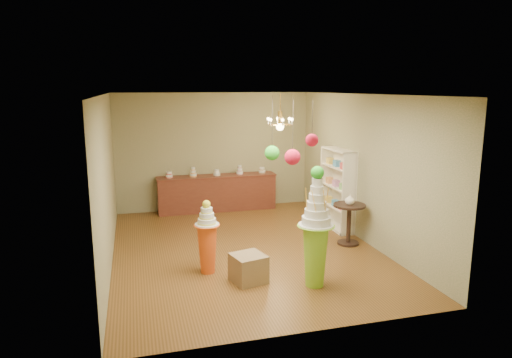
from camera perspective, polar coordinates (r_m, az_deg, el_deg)
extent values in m
plane|color=brown|center=(9.11, -1.44, -8.70)|extent=(6.50, 6.50, 0.00)
plane|color=silver|center=(8.55, -1.54, 10.53)|extent=(6.50, 6.50, 0.00)
cube|color=gray|center=(11.85, -5.22, 3.46)|extent=(5.00, 0.04, 3.00)
cube|color=gray|center=(5.69, 6.32, -5.35)|extent=(5.00, 0.04, 3.00)
cube|color=gray|center=(8.48, -18.13, -0.25)|extent=(0.04, 6.50, 3.00)
cube|color=gray|center=(9.60, 13.18, 1.32)|extent=(0.04, 6.50, 3.00)
cone|color=#82C12A|center=(7.40, 7.41, -9.53)|extent=(0.46, 0.46, 1.00)
cylinder|color=silver|center=(7.24, 7.51, -5.73)|extent=(0.63, 0.63, 0.03)
cylinder|color=silver|center=(7.22, 7.53, -5.15)|extent=(0.51, 0.51, 0.12)
cylinder|color=silver|center=(7.18, 7.55, -4.21)|extent=(0.42, 0.42, 0.12)
cylinder|color=silver|center=(7.15, 7.58, -3.27)|extent=(0.34, 0.34, 0.12)
cylinder|color=silver|center=(7.12, 7.60, -2.31)|extent=(0.28, 0.28, 0.12)
cylinder|color=silver|center=(7.09, 7.63, -1.35)|extent=(0.23, 0.23, 0.12)
cylinder|color=silver|center=(7.07, 7.65, -0.38)|extent=(0.19, 0.19, 0.12)
sphere|color=green|center=(7.04, 7.69, 0.80)|extent=(0.20, 0.20, 0.20)
cone|color=#DE5219|center=(7.92, -6.09, -8.69)|extent=(0.40, 0.40, 0.84)
cylinder|color=silver|center=(7.78, -6.16, -5.68)|extent=(0.47, 0.47, 0.03)
cylinder|color=silver|center=(7.76, -6.17, -5.24)|extent=(0.36, 0.36, 0.09)
cylinder|color=silver|center=(7.73, -6.18, -4.57)|extent=(0.28, 0.28, 0.09)
cylinder|color=silver|center=(7.71, -6.20, -3.90)|extent=(0.23, 0.23, 0.09)
sphere|color=gold|center=(7.68, -6.22, -3.15)|extent=(0.14, 0.14, 0.14)
cube|color=olive|center=(7.59, -0.95, -11.08)|extent=(0.61, 0.61, 0.46)
cube|color=#5D291D|center=(11.77, -4.89, -1.80)|extent=(3.00, 0.50, 0.90)
cube|color=#5D291D|center=(11.67, -4.92, 0.38)|extent=(3.04, 0.54, 0.03)
cylinder|color=silver|center=(11.51, -10.82, 0.54)|extent=(0.18, 0.18, 0.16)
cylinder|color=silver|center=(11.56, -7.86, 0.88)|extent=(0.18, 0.18, 0.24)
cylinder|color=silver|center=(11.66, -4.93, 0.84)|extent=(0.18, 0.18, 0.16)
cylinder|color=silver|center=(11.77, -2.06, 1.17)|extent=(0.18, 0.18, 0.24)
cylinder|color=silver|center=(11.92, 0.75, 1.12)|extent=(0.18, 0.18, 0.16)
cube|color=white|center=(10.40, 10.86, -1.18)|extent=(0.04, 1.20, 1.80)
cube|color=white|center=(10.43, 9.98, -3.38)|extent=(0.30, 1.14, 0.03)
cube|color=white|center=(10.32, 10.07, -0.96)|extent=(0.30, 1.14, 0.03)
cube|color=white|center=(10.24, 10.16, 1.50)|extent=(0.30, 1.14, 0.03)
cylinder|color=black|center=(9.55, 11.42, -7.83)|extent=(0.55, 0.55, 0.04)
cylinder|color=black|center=(9.43, 11.52, -5.63)|extent=(0.11, 0.11, 0.81)
cylinder|color=black|center=(9.32, 11.61, -3.25)|extent=(0.83, 0.83, 0.04)
imported|color=white|center=(9.29, 11.65, -2.51)|extent=(0.24, 0.24, 0.20)
cylinder|color=#383128|center=(6.83, 4.64, 6.48)|extent=(0.01, 0.01, 0.90)
sphere|color=red|center=(6.88, 4.58, 2.75)|extent=(0.24, 0.24, 0.24)
cylinder|color=#383128|center=(7.20, 2.04, 6.80)|extent=(0.01, 0.01, 0.89)
sphere|color=green|center=(7.25, 2.02, 3.28)|extent=(0.24, 0.24, 0.24)
cylinder|color=#383128|center=(6.33, 7.07, 7.47)|extent=(0.01, 0.01, 0.59)
sphere|color=red|center=(6.35, 7.01, 4.84)|extent=(0.18, 0.18, 0.18)
cylinder|color=#E7B851|center=(10.39, 3.05, 9.30)|extent=(0.02, 0.02, 0.50)
cylinder|color=#E7B851|center=(10.41, 3.03, 7.65)|extent=(0.10, 0.10, 0.30)
sphere|color=#E7C07F|center=(10.43, 3.02, 6.55)|extent=(0.18, 0.18, 0.18)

